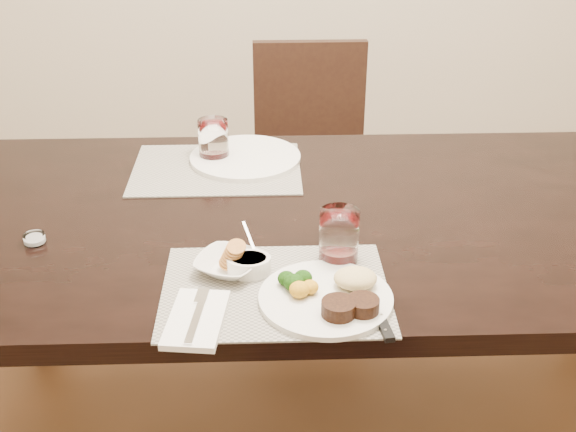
{
  "coord_description": "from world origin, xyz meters",
  "views": [
    {
      "loc": [
        -0.17,
        -1.56,
        1.58
      ],
      "look_at": [
        -0.12,
        -0.15,
        0.82
      ],
      "focal_mm": 45.0,
      "sensor_mm": 36.0,
      "label": 1
    }
  ],
  "objects_px": {
    "steak_knife": "(381,317)",
    "dinner_plate": "(332,295)",
    "cracker_bowl": "(228,264)",
    "far_plate": "(245,158)",
    "chair_far": "(311,153)",
    "wine_glass_near": "(339,239)"
  },
  "relations": [
    {
      "from": "dinner_plate",
      "to": "cracker_bowl",
      "type": "distance_m",
      "value": 0.24
    },
    {
      "from": "chair_far",
      "to": "dinner_plate",
      "type": "height_order",
      "value": "chair_far"
    },
    {
      "from": "wine_glass_near",
      "to": "far_plate",
      "type": "height_order",
      "value": "wine_glass_near"
    },
    {
      "from": "steak_knife",
      "to": "cracker_bowl",
      "type": "bearing_deg",
      "value": 141.33
    },
    {
      "from": "dinner_plate",
      "to": "steak_knife",
      "type": "bearing_deg",
      "value": -54.06
    },
    {
      "from": "cracker_bowl",
      "to": "far_plate",
      "type": "distance_m",
      "value": 0.58
    },
    {
      "from": "chair_far",
      "to": "cracker_bowl",
      "type": "xyz_separation_m",
      "value": [
        -0.25,
        -1.2,
        0.27
      ]
    },
    {
      "from": "steak_knife",
      "to": "dinner_plate",
      "type": "bearing_deg",
      "value": 137.54
    },
    {
      "from": "chair_far",
      "to": "cracker_bowl",
      "type": "distance_m",
      "value": 1.26
    },
    {
      "from": "dinner_plate",
      "to": "cracker_bowl",
      "type": "height_order",
      "value": "cracker_bowl"
    },
    {
      "from": "cracker_bowl",
      "to": "far_plate",
      "type": "xyz_separation_m",
      "value": [
        0.03,
        0.58,
        -0.01
      ]
    },
    {
      "from": "steak_knife",
      "to": "cracker_bowl",
      "type": "relative_size",
      "value": 1.27
    },
    {
      "from": "cracker_bowl",
      "to": "far_plate",
      "type": "relative_size",
      "value": 0.56
    },
    {
      "from": "dinner_plate",
      "to": "wine_glass_near",
      "type": "distance_m",
      "value": 0.16
    },
    {
      "from": "chair_far",
      "to": "dinner_plate",
      "type": "relative_size",
      "value": 3.37
    },
    {
      "from": "steak_knife",
      "to": "wine_glass_near",
      "type": "xyz_separation_m",
      "value": [
        -0.06,
        0.22,
        0.05
      ]
    },
    {
      "from": "dinner_plate",
      "to": "steak_knife",
      "type": "distance_m",
      "value": 0.11
    },
    {
      "from": "dinner_plate",
      "to": "wine_glass_near",
      "type": "bearing_deg",
      "value": 61.29
    },
    {
      "from": "cracker_bowl",
      "to": "chair_far",
      "type": "bearing_deg",
      "value": 78.1
    },
    {
      "from": "chair_far",
      "to": "steak_knife",
      "type": "relative_size",
      "value": 4.03
    },
    {
      "from": "dinner_plate",
      "to": "wine_glass_near",
      "type": "relative_size",
      "value": 2.26
    },
    {
      "from": "dinner_plate",
      "to": "chair_far",
      "type": "bearing_deg",
      "value": 69.17
    }
  ]
}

